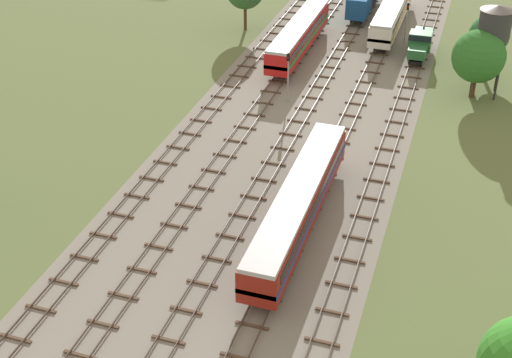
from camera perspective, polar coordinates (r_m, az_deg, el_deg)
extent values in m
plane|color=#5B6B3D|center=(81.65, 5.23, 7.57)|extent=(480.00, 480.00, 0.00)
cube|color=gray|center=(81.65, 5.23, 7.57)|extent=(23.44, 176.00, 0.01)
cube|color=#47382D|center=(85.09, -1.52, 8.90)|extent=(0.07, 126.00, 0.15)
cube|color=#47382D|center=(84.66, -0.60, 8.79)|extent=(0.07, 126.00, 0.15)
cube|color=brown|center=(50.29, -18.96, -12.16)|extent=(2.40, 0.22, 0.14)
cube|color=brown|center=(51.97, -17.10, -10.05)|extent=(2.40, 0.22, 0.14)
cube|color=brown|center=(53.76, -15.38, -8.08)|extent=(2.40, 0.22, 0.14)
cube|color=brown|center=(55.66, -13.78, -6.23)|extent=(2.40, 0.22, 0.14)
cube|color=brown|center=(57.65, -12.31, -4.50)|extent=(2.40, 0.22, 0.14)
cube|color=brown|center=(59.73, -10.94, -2.88)|extent=(2.40, 0.22, 0.14)
cube|color=brown|center=(61.88, -9.67, -1.38)|extent=(2.40, 0.22, 0.14)
cube|color=brown|center=(64.10, -8.49, 0.03)|extent=(2.40, 0.22, 0.14)
cube|color=brown|center=(66.38, -7.39, 1.34)|extent=(2.40, 0.22, 0.14)
cube|color=brown|center=(68.72, -6.36, 2.56)|extent=(2.40, 0.22, 0.14)
cube|color=brown|center=(71.11, -5.39, 3.70)|extent=(2.40, 0.22, 0.14)
cube|color=brown|center=(73.54, -4.49, 4.76)|extent=(2.40, 0.22, 0.14)
cube|color=brown|center=(76.01, -3.65, 5.75)|extent=(2.40, 0.22, 0.14)
cube|color=brown|center=(78.52, -2.85, 6.68)|extent=(2.40, 0.22, 0.14)
cube|color=brown|center=(81.06, -2.10, 7.55)|extent=(2.40, 0.22, 0.14)
cube|color=brown|center=(83.63, -1.40, 8.37)|extent=(2.40, 0.22, 0.14)
cube|color=brown|center=(86.23, -0.73, 9.13)|extent=(2.40, 0.22, 0.14)
cube|color=brown|center=(88.86, -0.10, 9.85)|extent=(2.40, 0.22, 0.14)
cube|color=brown|center=(91.51, 0.49, 10.53)|extent=(2.40, 0.22, 0.14)
cube|color=brown|center=(94.18, 1.06, 11.17)|extent=(2.40, 0.22, 0.14)
cube|color=brown|center=(96.87, 1.59, 11.77)|extent=(2.40, 0.22, 0.14)
cube|color=brown|center=(99.57, 2.10, 12.34)|extent=(2.40, 0.22, 0.14)
cube|color=brown|center=(102.30, 2.58, 12.87)|extent=(2.40, 0.22, 0.14)
cube|color=brown|center=(105.03, 3.04, 13.38)|extent=(2.40, 0.22, 0.14)
cube|color=brown|center=(107.79, 3.48, 13.86)|extent=(2.40, 0.22, 0.14)
cube|color=brown|center=(110.55, 3.90, 14.32)|extent=(2.40, 0.22, 0.14)
cube|color=#47382D|center=(83.71, 1.65, 8.50)|extent=(0.07, 126.00, 0.15)
cube|color=#47382D|center=(83.36, 2.61, 8.37)|extent=(0.07, 126.00, 0.15)
cube|color=brown|center=(47.99, -14.10, -13.73)|extent=(2.40, 0.22, 0.14)
cube|color=brown|center=(49.75, -12.34, -11.45)|extent=(2.40, 0.22, 0.14)
cube|color=brown|center=(51.62, -10.74, -9.32)|extent=(2.40, 0.22, 0.14)
cube|color=brown|center=(53.60, -9.27, -7.33)|extent=(2.40, 0.22, 0.14)
cube|color=brown|center=(55.66, -7.92, -5.49)|extent=(2.40, 0.22, 0.14)
cube|color=brown|center=(57.81, -6.67, -3.77)|extent=(2.40, 0.22, 0.14)
cube|color=brown|center=(60.03, -5.52, -2.18)|extent=(2.40, 0.22, 0.14)
cube|color=brown|center=(62.32, -4.46, -0.71)|extent=(2.40, 0.22, 0.14)
cube|color=brown|center=(64.66, -3.47, 0.66)|extent=(2.40, 0.22, 0.14)
cube|color=brown|center=(67.06, -2.55, 1.94)|extent=(2.40, 0.22, 0.14)
cube|color=brown|center=(69.50, -1.69, 3.12)|extent=(2.40, 0.22, 0.14)
cube|color=brown|center=(71.99, -0.89, 4.22)|extent=(2.40, 0.22, 0.14)
cube|color=brown|center=(74.51, -0.15, 5.25)|extent=(2.40, 0.22, 0.14)
cube|color=brown|center=(77.07, 0.55, 6.21)|extent=(2.40, 0.22, 0.14)
cube|color=brown|center=(79.66, 1.21, 7.10)|extent=(2.40, 0.22, 0.14)
cube|color=brown|center=(82.27, 1.83, 7.94)|extent=(2.40, 0.22, 0.14)
cube|color=brown|center=(84.92, 2.41, 8.73)|extent=(2.40, 0.22, 0.14)
cube|color=brown|center=(87.58, 2.96, 9.47)|extent=(2.40, 0.22, 0.14)
cube|color=brown|center=(90.27, 3.48, 10.16)|extent=(2.40, 0.22, 0.14)
cube|color=brown|center=(92.97, 3.97, 10.81)|extent=(2.40, 0.22, 0.14)
cube|color=brown|center=(95.69, 4.44, 11.42)|extent=(2.40, 0.22, 0.14)
cube|color=brown|center=(98.43, 4.88, 12.00)|extent=(2.40, 0.22, 0.14)
cube|color=brown|center=(101.19, 5.29, 12.55)|extent=(2.40, 0.22, 0.14)
cube|color=brown|center=(103.95, 5.69, 13.07)|extent=(2.40, 0.22, 0.14)
cube|color=brown|center=(106.73, 6.07, 13.56)|extent=(2.40, 0.22, 0.14)
cube|color=brown|center=(109.53, 6.43, 14.02)|extent=(2.40, 0.22, 0.14)
cube|color=#47382D|center=(82.60, 4.91, 8.05)|extent=(0.07, 126.00, 0.15)
cube|color=#47382D|center=(82.32, 5.89, 7.91)|extent=(0.07, 126.00, 0.15)
cube|color=brown|center=(47.92, -7.14, -12.87)|extent=(2.40, 0.22, 0.14)
cube|color=brown|center=(49.86, -5.71, -10.58)|extent=(2.40, 0.22, 0.14)
cube|color=brown|center=(51.90, -4.41, -8.47)|extent=(2.40, 0.22, 0.14)
cube|color=brown|center=(54.03, -3.22, -6.51)|extent=(2.40, 0.22, 0.14)
cube|color=brown|center=(56.24, -2.13, -4.70)|extent=(2.40, 0.22, 0.14)
cube|color=brown|center=(58.52, -1.13, -3.03)|extent=(2.40, 0.22, 0.14)
cube|color=brown|center=(60.87, -0.21, -1.48)|extent=(2.40, 0.22, 0.14)
cube|color=brown|center=(63.27, 0.64, -0.05)|extent=(2.40, 0.22, 0.14)
cube|color=brown|center=(65.71, 1.43, 1.28)|extent=(2.40, 0.22, 0.14)
cube|color=brown|center=(68.20, 2.16, 2.50)|extent=(2.40, 0.22, 0.14)
cube|color=brown|center=(70.74, 2.84, 3.65)|extent=(2.40, 0.22, 0.14)
cube|color=brown|center=(73.30, 3.48, 4.71)|extent=(2.40, 0.22, 0.14)
cube|color=brown|center=(75.90, 4.07, 5.69)|extent=(2.40, 0.22, 0.14)
cube|color=brown|center=(78.53, 4.63, 6.62)|extent=(2.40, 0.22, 0.14)
cube|color=brown|center=(81.18, 5.15, 7.48)|extent=(2.40, 0.22, 0.14)
cube|color=brown|center=(83.86, 5.64, 8.29)|extent=(2.40, 0.22, 0.14)
cube|color=brown|center=(86.56, 6.10, 9.04)|extent=(2.40, 0.22, 0.14)
cube|color=brown|center=(89.27, 6.54, 9.75)|extent=(2.40, 0.22, 0.14)
cube|color=brown|center=(92.01, 6.95, 10.42)|extent=(2.40, 0.22, 0.14)
cube|color=brown|center=(94.76, 7.34, 11.04)|extent=(2.40, 0.22, 0.14)
cube|color=brown|center=(97.52, 7.70, 11.64)|extent=(2.40, 0.22, 0.14)
cube|color=brown|center=(100.30, 8.05, 12.20)|extent=(2.40, 0.22, 0.14)
cube|color=brown|center=(103.09, 8.39, 12.72)|extent=(2.40, 0.22, 0.14)
cube|color=brown|center=(105.89, 8.70, 13.22)|extent=(2.40, 0.22, 0.14)
cube|color=brown|center=(108.71, 9.00, 13.70)|extent=(2.40, 0.22, 0.14)
cube|color=brown|center=(111.53, 9.29, 14.15)|extent=(2.40, 0.22, 0.14)
cube|color=#47382D|center=(81.76, 8.25, 7.57)|extent=(0.07, 126.00, 0.15)
cube|color=#47382D|center=(81.56, 9.24, 7.42)|extent=(0.07, 126.00, 0.15)
cube|color=brown|center=(46.53, -1.50, -14.28)|extent=(2.40, 0.22, 0.14)
cube|color=brown|center=(48.53, -0.31, -11.84)|extent=(2.40, 0.22, 0.14)
cube|color=brown|center=(50.62, 0.78, -9.60)|extent=(2.40, 0.22, 0.14)
cube|color=brown|center=(52.81, 1.76, -7.54)|extent=(2.40, 0.22, 0.14)
cube|color=brown|center=(55.07, 2.65, -5.64)|extent=(2.40, 0.22, 0.14)
cube|color=brown|center=(57.39, 3.47, -3.89)|extent=(2.40, 0.22, 0.14)
cube|color=brown|center=(59.78, 4.22, -2.28)|extent=(2.40, 0.22, 0.14)
cube|color=brown|center=(62.22, 4.91, -0.79)|extent=(2.40, 0.22, 0.14)
cube|color=brown|center=(64.71, 5.55, 0.58)|extent=(2.40, 0.22, 0.14)
cube|color=brown|center=(67.24, 6.14, 1.86)|extent=(2.40, 0.22, 0.14)
cube|color=brown|center=(69.80, 6.69, 3.03)|extent=(2.40, 0.22, 0.14)
cube|color=brown|center=(72.40, 7.20, 4.13)|extent=(2.40, 0.22, 0.14)
cube|color=brown|center=(75.03, 7.68, 5.15)|extent=(2.40, 0.22, 0.14)
cube|color=brown|center=(77.69, 8.12, 6.09)|extent=(2.40, 0.22, 0.14)
cube|color=brown|center=(80.37, 8.54, 6.98)|extent=(2.40, 0.22, 0.14)
cube|color=brown|center=(83.07, 8.93, 7.81)|extent=(2.40, 0.22, 0.14)
cube|color=brown|center=(85.79, 9.30, 8.58)|extent=(2.40, 0.22, 0.14)
cube|color=brown|center=(88.53, 9.64, 9.31)|extent=(2.40, 0.22, 0.14)
cube|color=brown|center=(91.29, 9.97, 9.99)|extent=(2.40, 0.22, 0.14)
cube|color=brown|center=(94.06, 10.28, 10.63)|extent=(2.40, 0.22, 0.14)
cube|color=brown|center=(96.85, 10.57, 11.23)|extent=(2.40, 0.22, 0.14)
cube|color=brown|center=(99.64, 10.85, 11.81)|extent=(2.40, 0.22, 0.14)
cube|color=brown|center=(102.45, 11.11, 12.34)|extent=(2.40, 0.22, 0.14)
cube|color=brown|center=(105.27, 11.36, 12.85)|extent=(2.40, 0.22, 0.14)
cube|color=brown|center=(108.10, 11.60, 13.34)|extent=(2.40, 0.22, 0.14)
cube|color=brown|center=(110.94, 11.82, 13.80)|extent=(2.40, 0.22, 0.14)
cube|color=#47382D|center=(81.20, 11.63, 7.05)|extent=(0.07, 126.00, 0.15)
cube|color=#47382D|center=(81.09, 12.64, 6.89)|extent=(0.07, 126.00, 0.15)
cube|color=brown|center=(47.66, 5.40, -13.05)|extent=(2.40, 0.22, 0.14)
cube|color=brown|center=(49.79, 6.22, -10.70)|extent=(2.40, 0.22, 0.14)
cube|color=brown|center=(52.00, 6.96, -8.55)|extent=(2.40, 0.22, 0.14)
cube|color=brown|center=(54.30, 7.63, -6.57)|extent=(2.40, 0.22, 0.14)
cube|color=brown|center=(56.66, 8.24, -4.75)|extent=(2.40, 0.22, 0.14)
cube|color=brown|center=(59.07, 8.80, -3.08)|extent=(2.40, 0.22, 0.14)
cube|color=brown|center=(61.54, 9.31, -1.54)|extent=(2.40, 0.22, 0.14)
cube|color=brown|center=(64.05, 9.78, -0.13)|extent=(2.40, 0.22, 0.14)
cube|color=brown|center=(66.61, 10.22, 1.18)|extent=(2.40, 0.22, 0.14)
cube|color=brown|center=(69.20, 10.62, 2.40)|extent=(2.40, 0.22, 0.14)
cube|color=brown|center=(71.82, 10.99, 3.52)|extent=(2.40, 0.22, 0.14)
cube|color=brown|center=(74.47, 11.34, 4.57)|extent=(2.40, 0.22, 0.14)
cube|color=brown|center=(77.15, 11.67, 5.54)|extent=(2.40, 0.22, 0.14)
cube|color=brown|center=(79.84, 11.98, 6.45)|extent=(2.40, 0.22, 0.14)
cube|color=brown|center=(82.56, 12.26, 7.29)|extent=(2.40, 0.22, 0.14)
cube|color=brown|center=(85.30, 12.53, 8.09)|extent=(2.40, 0.22, 0.14)
cube|color=brown|center=(88.06, 12.78, 8.83)|extent=(2.40, 0.22, 0.14)
cube|color=brown|center=(90.83, 13.02, 9.53)|extent=(2.40, 0.22, 0.14)
cube|color=brown|center=(93.61, 13.25, 10.18)|extent=(2.40, 0.22, 0.14)
cube|color=brown|center=(96.41, 13.46, 10.80)|extent=(2.40, 0.22, 0.14)
cube|color=brown|center=(99.22, 13.66, 11.38)|extent=(2.40, 0.22, 0.14)
cube|color=brown|center=(102.04, 13.85, 11.93)|extent=(2.40, 0.22, 0.14)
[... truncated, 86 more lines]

